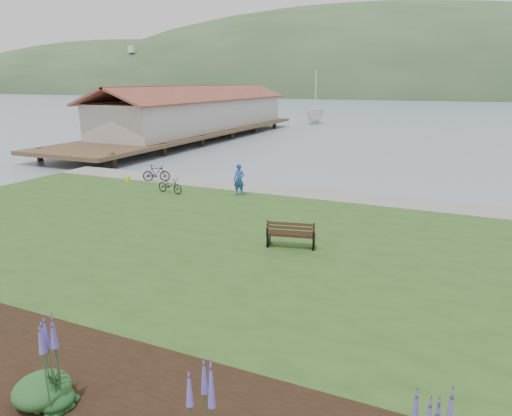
{
  "coord_description": "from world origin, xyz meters",
  "views": [
    {
      "loc": [
        5.27,
        -14.49,
        5.83
      ],
      "look_at": [
        -1.36,
        0.36,
        1.3
      ],
      "focal_mm": 32.0,
      "sensor_mm": 36.0,
      "label": 1
    }
  ],
  "objects_px": {
    "person": "(239,177)",
    "sailboat": "(315,124)",
    "bicycle_a": "(170,185)",
    "park_bench": "(291,234)"
  },
  "relations": [
    {
      "from": "person",
      "to": "sailboat",
      "type": "xyz_separation_m",
      "value": [
        -9.49,
        43.75,
        -1.31
      ]
    },
    {
      "from": "person",
      "to": "sailboat",
      "type": "bearing_deg",
      "value": 98.79
    },
    {
      "from": "person",
      "to": "bicycle_a",
      "type": "bearing_deg",
      "value": -167.24
    },
    {
      "from": "park_bench",
      "to": "person",
      "type": "bearing_deg",
      "value": 116.67
    },
    {
      "from": "sailboat",
      "to": "bicycle_a",
      "type": "bearing_deg",
      "value": -82.11
    },
    {
      "from": "park_bench",
      "to": "sailboat",
      "type": "distance_m",
      "value": 51.68
    },
    {
      "from": "person",
      "to": "bicycle_a",
      "type": "height_order",
      "value": "person"
    },
    {
      "from": "park_bench",
      "to": "person",
      "type": "xyz_separation_m",
      "value": [
        -4.83,
        5.9,
        0.42
      ]
    },
    {
      "from": "park_bench",
      "to": "sailboat",
      "type": "bearing_deg",
      "value": 93.49
    },
    {
      "from": "person",
      "to": "sailboat",
      "type": "relative_size",
      "value": 0.08
    }
  ]
}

